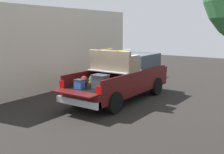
{
  "coord_description": "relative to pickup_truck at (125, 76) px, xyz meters",
  "views": [
    {
      "loc": [
        -9.74,
        -6.4,
        3.1
      ],
      "look_at": [
        -0.6,
        0.0,
        1.1
      ],
      "focal_mm": 43.82,
      "sensor_mm": 36.0,
      "label": 1
    }
  ],
  "objects": [
    {
      "name": "ground_plane",
      "position": [
        -0.37,
        0.0,
        -0.98
      ],
      "size": [
        40.0,
        40.0,
        0.0
      ],
      "primitive_type": "plane",
      "color": "black"
    },
    {
      "name": "pickup_truck",
      "position": [
        0.0,
        0.0,
        0.0
      ],
      "size": [
        6.05,
        2.06,
        2.23
      ],
      "color": "#470F0F",
      "rests_on": "ground_plane"
    },
    {
      "name": "building_facade",
      "position": [
        -0.01,
        3.84,
        1.08
      ],
      "size": [
        11.05,
        0.36,
        4.12
      ],
      "primitive_type": "cube",
      "color": "beige",
      "rests_on": "ground_plane"
    },
    {
      "name": "trash_can",
      "position": [
        4.03,
        3.23,
        -0.49
      ],
      "size": [
        0.6,
        0.6,
        0.98
      ],
      "color": "#2D2D33",
      "rests_on": "ground_plane"
    }
  ]
}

